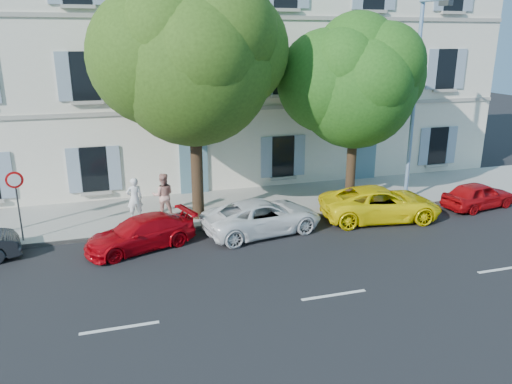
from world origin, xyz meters
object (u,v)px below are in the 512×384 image
object	(u,v)px
road_sign	(16,191)
pedestrian_b	(163,195)
street_lamp	(417,92)
pedestrian_a	(135,199)
car_yellow_supercar	(381,204)
tree_left	(193,66)
tree_right	(356,88)
car_white_coupe	(262,216)
car_red_hatchback	(478,195)
car_red_coupe	(141,233)

from	to	relation	value
road_sign	pedestrian_b	distance (m)	5.36
street_lamp	pedestrian_a	bearing A→B (deg)	175.23
car_yellow_supercar	street_lamp	size ratio (longest dim) A/B	0.58
car_yellow_supercar	tree_left	size ratio (longest dim) A/B	0.53
tree_right	car_white_coupe	bearing A→B (deg)	-156.58
car_white_coupe	car_red_hatchback	world-z (taller)	car_white_coupe
pedestrian_a	car_red_hatchback	bearing A→B (deg)	163.01
car_yellow_supercar	pedestrian_b	bearing A→B (deg)	81.86
road_sign	car_red_hatchback	bearing A→B (deg)	-3.95
car_red_coupe	car_yellow_supercar	xyz separation A→B (m)	(9.59, 0.22, 0.11)
car_yellow_supercar	pedestrian_a	xyz separation A→B (m)	(-9.60, 2.47, 0.33)
road_sign	street_lamp	xyz separation A→B (m)	(15.87, 0.14, 2.93)
car_white_coupe	tree_left	xyz separation A→B (m)	(-2.12, 1.92, 5.49)
car_red_hatchback	street_lamp	size ratio (longest dim) A/B	0.41
car_white_coupe	pedestrian_b	xyz separation A→B (m)	(-3.44, 2.42, 0.42)
tree_right	pedestrian_b	distance (m)	9.08
car_red_hatchback	tree_left	bearing A→B (deg)	70.90
car_red_coupe	car_yellow_supercar	size ratio (longest dim) A/B	0.80
road_sign	street_lamp	world-z (taller)	street_lamp
car_red_coupe	car_red_hatchback	distance (m)	14.41
car_yellow_supercar	tree_left	distance (m)	9.19
car_yellow_supercar	pedestrian_b	world-z (taller)	pedestrian_b
tree_left	street_lamp	bearing A→B (deg)	-2.71
pedestrian_b	car_white_coupe	bearing A→B (deg)	150.56
car_yellow_supercar	tree_left	xyz separation A→B (m)	(-7.15, 1.92, 5.45)
car_red_hatchback	pedestrian_b	world-z (taller)	pedestrian_b
car_yellow_supercar	pedestrian_b	xyz separation A→B (m)	(-8.48, 2.43, 0.38)
road_sign	car_yellow_supercar	bearing A→B (deg)	-5.60
pedestrian_a	car_yellow_supercar	bearing A→B (deg)	158.07
car_red_hatchback	road_sign	bearing A→B (deg)	75.78
car_red_coupe	car_white_coupe	xyz separation A→B (m)	(4.56, 0.23, 0.07)
tree_left	tree_right	size ratio (longest dim) A/B	1.20
tree_left	pedestrian_b	distance (m)	5.26
street_lamp	car_red_coupe	bearing A→B (deg)	-171.81
car_red_hatchback	street_lamp	xyz separation A→B (m)	(-2.58, 1.42, 4.35)
road_sign	street_lamp	distance (m)	16.14
car_yellow_supercar	road_sign	distance (m)	13.77
car_white_coupe	car_yellow_supercar	bearing A→B (deg)	-99.58
car_white_coupe	pedestrian_a	size ratio (longest dim) A/B	2.67
car_red_coupe	road_sign	distance (m)	4.57
tree_left	pedestrian_a	world-z (taller)	tree_left
pedestrian_b	car_yellow_supercar	bearing A→B (deg)	169.74
car_yellow_supercar	car_red_hatchback	size ratio (longest dim) A/B	1.43
road_sign	car_red_coupe	bearing A→B (deg)	-21.09
car_yellow_supercar	car_red_hatchback	world-z (taller)	car_yellow_supercar
car_red_coupe	tree_right	xyz separation A→B (m)	(9.23, 2.25, 4.55)
tree_left	road_sign	xyz separation A→B (m)	(-6.49, -0.59, -4.13)
street_lamp	pedestrian_a	xyz separation A→B (m)	(-11.83, 0.99, -3.92)
car_red_hatchback	pedestrian_a	world-z (taller)	pedestrian_a
car_white_coupe	car_red_hatchback	size ratio (longest dim) A/B	1.35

